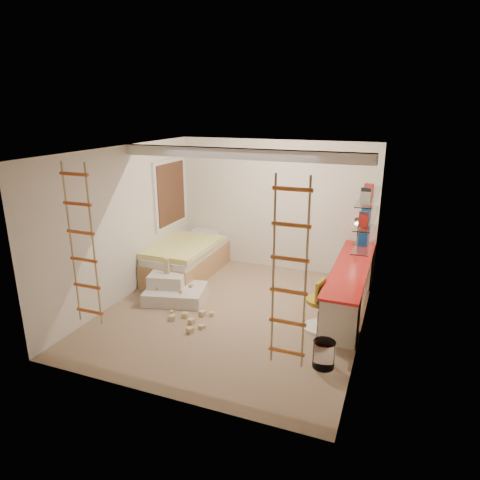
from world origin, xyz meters
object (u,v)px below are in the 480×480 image
at_px(bed, 187,258).
at_px(swivel_chair, 319,311).
at_px(desk, 350,285).
at_px(play_platform, 173,290).

relative_size(bed, swivel_chair, 2.49).
bearing_deg(desk, bed, 173.51).
relative_size(bed, play_platform, 1.75).
xyz_separation_m(desk, bed, (-3.20, 0.36, -0.07)).
height_order(desk, swivel_chair, swivel_chair).
height_order(desk, play_platform, desk).
bearing_deg(bed, swivel_chair, -23.74).
height_order(bed, play_platform, bed).
bearing_deg(play_platform, desk, 14.70).
xyz_separation_m(bed, play_platform, (0.32, -1.12, -0.16)).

